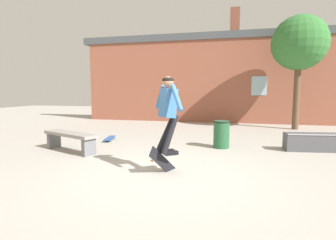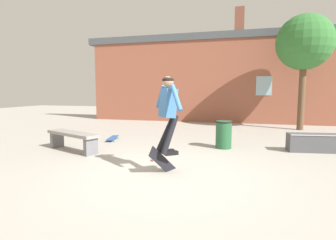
{
  "view_description": "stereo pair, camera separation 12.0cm",
  "coord_description": "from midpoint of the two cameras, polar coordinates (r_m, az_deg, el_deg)",
  "views": [
    {
      "loc": [
        1.17,
        -4.63,
        1.55
      ],
      "look_at": [
        0.03,
        0.12,
        1.02
      ],
      "focal_mm": 28.0,
      "sensor_mm": 36.0,
      "label": 1
    },
    {
      "loc": [
        1.29,
        -4.6,
        1.55
      ],
      "look_at": [
        0.03,
        0.12,
        1.02
      ],
      "focal_mm": 28.0,
      "sensor_mm": 36.0,
      "label": 2
    }
  ],
  "objects": [
    {
      "name": "park_bench",
      "position": [
        7.24,
        -19.6,
        -3.55
      ],
      "size": [
        1.78,
        1.04,
        0.5
      ],
      "rotation": [
        0.0,
        0.0,
        -0.39
      ],
      "color": "gray",
      "rests_on": "ground_plane"
    },
    {
      "name": "skateboard_resting",
      "position": [
        8.58,
        -11.57,
        -3.82
      ],
      "size": [
        0.39,
        0.88,
        0.08
      ],
      "rotation": [
        0.0,
        0.0,
        1.79
      ],
      "color": "#2D519E",
      "rests_on": "ground_plane"
    },
    {
      "name": "skate_ledge",
      "position": [
        7.86,
        31.33,
        -4.3
      ],
      "size": [
        1.83,
        0.63,
        0.47
      ],
      "rotation": [
        0.0,
        0.0,
        0.13
      ],
      "color": "#4C4C51",
      "rests_on": "ground_plane"
    },
    {
      "name": "skater",
      "position": [
        4.9,
        0.72,
        2.67
      ],
      "size": [
        0.77,
        0.97,
        1.47
      ],
      "rotation": [
        0.0,
        0.0,
        0.65
      ],
      "color": "teal"
    },
    {
      "name": "trash_bin",
      "position": [
        7.34,
        12.48,
        -2.95
      ],
      "size": [
        0.47,
        0.47,
        0.75
      ],
      "color": "#235633",
      "rests_on": "ground_plane"
    },
    {
      "name": "skateboard_flipping",
      "position": [
        5.08,
        -0.38,
        -9.24
      ],
      "size": [
        0.37,
        0.69,
        0.72
      ],
      "rotation": [
        0.0,
        0.0,
        1.04
      ],
      "color": "black"
    },
    {
      "name": "building_backdrop",
      "position": [
        13.41,
        9.82,
        9.33
      ],
      "size": [
        13.39,
        0.52,
        5.49
      ],
      "color": "#93513D",
      "rests_on": "ground_plane"
    },
    {
      "name": "ground_plane",
      "position": [
        5.02,
        -0.01,
        -11.74
      ],
      "size": [
        40.0,
        40.0,
        0.0
      ],
      "primitive_type": "plane",
      "color": "#A39E93"
    },
    {
      "name": "tree_right",
      "position": [
        11.98,
        27.85,
        14.58
      ],
      "size": [
        2.16,
        2.16,
        4.54
      ],
      "color": "brown",
      "rests_on": "ground_plane"
    }
  ]
}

